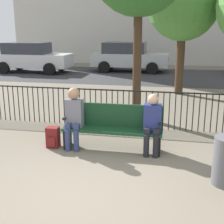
# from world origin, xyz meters

# --- Properties ---
(ground_plane) EXTENTS (80.00, 80.00, 0.00)m
(ground_plane) POSITION_xyz_m (0.00, 0.00, 0.00)
(ground_plane) COLOR #706656
(park_bench) EXTENTS (2.01, 0.45, 0.92)m
(park_bench) POSITION_xyz_m (0.00, 1.89, 0.50)
(park_bench) COLOR #14381E
(park_bench) RESTS_ON ground
(seated_person_0) EXTENTS (0.34, 0.39, 1.27)m
(seated_person_0) POSITION_xyz_m (-0.78, 1.76, 0.72)
(seated_person_0) COLOR navy
(seated_person_0) RESTS_ON ground
(seated_person_1) EXTENTS (0.34, 0.39, 1.20)m
(seated_person_1) POSITION_xyz_m (0.80, 1.76, 0.67)
(seated_person_1) COLOR black
(seated_person_1) RESTS_ON ground
(backpack) EXTENTS (0.25, 0.24, 0.43)m
(backpack) POSITION_xyz_m (-1.23, 1.71, 0.21)
(backpack) COLOR maroon
(backpack) RESTS_ON ground
(fence_railing) EXTENTS (9.01, 0.03, 0.95)m
(fence_railing) POSITION_xyz_m (-0.02, 3.33, 0.56)
(fence_railing) COLOR black
(fence_railing) RESTS_ON ground
(tree_2) EXTENTS (2.53, 2.53, 4.46)m
(tree_2) POSITION_xyz_m (1.37, 7.75, 3.16)
(tree_2) COLOR #422D1E
(tree_2) RESTS_ON ground
(street_surface) EXTENTS (24.00, 6.00, 0.01)m
(street_surface) POSITION_xyz_m (0.00, 12.00, 0.00)
(street_surface) COLOR #333335
(street_surface) RESTS_ON ground
(parked_car_0) EXTENTS (4.20, 1.94, 1.62)m
(parked_car_0) POSITION_xyz_m (-6.58, 12.10, 0.84)
(parked_car_0) COLOR silver
(parked_car_0) RESTS_ON ground
(parked_car_1) EXTENTS (4.20, 1.94, 1.62)m
(parked_car_1) POSITION_xyz_m (-1.37, 13.44, 0.84)
(parked_car_1) COLOR #B7B7BC
(parked_car_1) RESTS_ON ground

